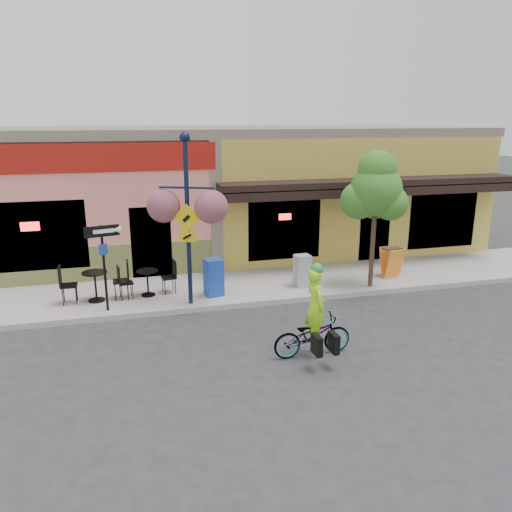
{
  "coord_description": "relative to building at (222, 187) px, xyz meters",
  "views": [
    {
      "loc": [
        -3.7,
        -11.44,
        4.84
      ],
      "look_at": [
        -0.52,
        0.5,
        1.4
      ],
      "focal_mm": 35.0,
      "sensor_mm": 36.0,
      "label": 1
    }
  ],
  "objects": [
    {
      "name": "cafe_set_right",
      "position": [
        -3.24,
        -5.77,
        -1.64
      ],
      "size": [
        1.64,
        0.98,
        0.93
      ],
      "primitive_type": null,
      "rotation": [
        0.0,
        0.0,
        0.14
      ],
      "color": "black",
      "rests_on": "sidewalk"
    },
    {
      "name": "street_tree",
      "position": [
        2.99,
        -6.61,
        -0.15
      ],
      "size": [
        1.78,
        1.78,
        3.91
      ],
      "primitive_type": null,
      "rotation": [
        0.0,
        0.0,
        -0.19
      ],
      "color": "#3D7A26",
      "rests_on": "sidewalk"
    },
    {
      "name": "newspaper_box_blue",
      "position": [
        -1.5,
        -6.23,
        -1.59
      ],
      "size": [
        0.54,
        0.5,
        1.02
      ],
      "primitive_type": null,
      "rotation": [
        0.0,
        0.0,
        0.23
      ],
      "color": "#1C42AB",
      "rests_on": "sidewalk"
    },
    {
      "name": "sidewalk",
      "position": [
        0.0,
        -5.5,
        -2.17
      ],
      "size": [
        24.0,
        3.0,
        0.15
      ],
      "primitive_type": "cube",
      "color": "#9E9B93",
      "rests_on": "ground"
    },
    {
      "name": "building",
      "position": [
        0.0,
        0.0,
        0.0
      ],
      "size": [
        18.2,
        8.2,
        4.5
      ],
      "primitive_type": null,
      "color": "#ED8575",
      "rests_on": "ground"
    },
    {
      "name": "lamp_post",
      "position": [
        -2.2,
        -6.66,
        0.09
      ],
      "size": [
        1.5,
        1.03,
        4.38
      ],
      "primitive_type": null,
      "rotation": [
        0.0,
        0.0,
        -0.37
      ],
      "color": "#0F1A31",
      "rests_on": "sidewalk"
    },
    {
      "name": "curb",
      "position": [
        0.0,
        -6.95,
        -2.17
      ],
      "size": [
        24.0,
        0.12,
        0.15
      ],
      "primitive_type": "cube",
      "color": "#A8A59E",
      "rests_on": "ground"
    },
    {
      "name": "cyclist_rider",
      "position": [
        -0.04,
        -9.97,
        -1.42
      ],
      "size": [
        0.41,
        0.62,
        1.66
      ],
      "primitive_type": "imported",
      "rotation": [
        0.0,
        0.0,
        1.6
      ],
      "color": "#9FFE1A",
      "rests_on": "ground"
    },
    {
      "name": "one_way_sign",
      "position": [
        -4.29,
        -6.63,
        -1.01
      ],
      "size": [
        0.86,
        0.37,
        2.19
      ],
      "primitive_type": null,
      "rotation": [
        0.0,
        0.0,
        0.23
      ],
      "color": "black",
      "rests_on": "sidewalk"
    },
    {
      "name": "cafe_set_left",
      "position": [
        -4.59,
        -5.85,
        -1.58
      ],
      "size": [
        1.76,
        0.91,
        1.04
      ],
      "primitive_type": null,
      "rotation": [
        0.0,
        0.0,
        0.02
      ],
      "color": "black",
      "rests_on": "sidewalk"
    },
    {
      "name": "ground",
      "position": [
        0.0,
        -7.5,
        -2.25
      ],
      "size": [
        90.0,
        90.0,
        0.0
      ],
      "primitive_type": "plane",
      "color": "#2D2D30",
      "rests_on": "ground"
    },
    {
      "name": "newspaper_box_grey",
      "position": [
        1.09,
        -6.11,
        -1.64
      ],
      "size": [
        0.46,
        0.42,
        0.92
      ],
      "primitive_type": null,
      "rotation": [
        0.0,
        0.0,
        0.08
      ],
      "color": "#A1A1A1",
      "rests_on": "sidewalk"
    },
    {
      "name": "bicycle",
      "position": [
        -0.09,
        -9.97,
        -1.81
      ],
      "size": [
        1.71,
        0.64,
        0.89
      ],
      "primitive_type": "imported",
      "rotation": [
        0.0,
        0.0,
        1.6
      ],
      "color": "maroon",
      "rests_on": "ground"
    },
    {
      "name": "sandwich_board",
      "position": [
        4.02,
        -6.15,
        -1.64
      ],
      "size": [
        0.6,
        0.48,
        0.92
      ],
      "primitive_type": null,
      "rotation": [
        0.0,
        0.0,
        0.14
      ],
      "color": "orange",
      "rests_on": "sidewalk"
    }
  ]
}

